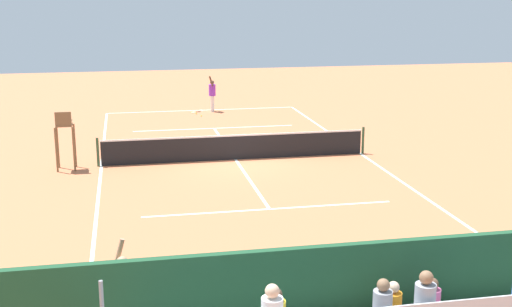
{
  "coord_description": "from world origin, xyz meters",
  "views": [
    {
      "loc": [
        4.05,
        24.38,
        6.29
      ],
      "look_at": [
        0.0,
        4.0,
        1.2
      ],
      "focal_mm": 46.92,
      "sensor_mm": 36.0,
      "label": 1
    }
  ],
  "objects_px": {
    "tennis_net": "(235,147)",
    "umpire_chair": "(65,134)",
    "tennis_racket": "(194,112)",
    "line_judge": "(124,290)",
    "tennis_ball_near": "(201,116)",
    "tennis_ball_far": "(196,114)",
    "tennis_player": "(212,93)",
    "courtside_bench": "(426,293)"
  },
  "relations": [
    {
      "from": "tennis_net",
      "to": "umpire_chair",
      "type": "bearing_deg",
      "value": 2.5
    },
    {
      "from": "tennis_racket",
      "to": "line_judge",
      "type": "xyz_separation_m",
      "value": [
        3.75,
        23.4,
        1.0
      ]
    },
    {
      "from": "umpire_chair",
      "to": "tennis_ball_near",
      "type": "distance_m",
      "value": 11.27
    },
    {
      "from": "tennis_racket",
      "to": "tennis_ball_far",
      "type": "distance_m",
      "value": 0.53
    },
    {
      "from": "tennis_net",
      "to": "tennis_racket",
      "type": "relative_size",
      "value": 17.57
    },
    {
      "from": "tennis_racket",
      "to": "tennis_ball_near",
      "type": "height_order",
      "value": "tennis_ball_near"
    },
    {
      "from": "tennis_net",
      "to": "tennis_player",
      "type": "height_order",
      "value": "tennis_player"
    },
    {
      "from": "tennis_net",
      "to": "tennis_player",
      "type": "distance_m",
      "value": 10.51
    },
    {
      "from": "tennis_net",
      "to": "courtside_bench",
      "type": "distance_m",
      "value": 13.36
    },
    {
      "from": "tennis_net",
      "to": "courtside_bench",
      "type": "relative_size",
      "value": 5.72
    },
    {
      "from": "tennis_ball_near",
      "to": "line_judge",
      "type": "relative_size",
      "value": 0.03
    },
    {
      "from": "tennis_player",
      "to": "tennis_racket",
      "type": "relative_size",
      "value": 3.29
    },
    {
      "from": "umpire_chair",
      "to": "tennis_ball_far",
      "type": "relative_size",
      "value": 32.42
    },
    {
      "from": "umpire_chair",
      "to": "tennis_ball_near",
      "type": "bearing_deg",
      "value": -122.19
    },
    {
      "from": "tennis_net",
      "to": "courtside_bench",
      "type": "bearing_deg",
      "value": 96.57
    },
    {
      "from": "tennis_net",
      "to": "tennis_ball_near",
      "type": "height_order",
      "value": "tennis_net"
    },
    {
      "from": "courtside_bench",
      "to": "umpire_chair",
      "type": "bearing_deg",
      "value": -59.27
    },
    {
      "from": "umpire_chair",
      "to": "tennis_player",
      "type": "xyz_separation_m",
      "value": [
        -6.72,
        -10.75,
        -0.3
      ]
    },
    {
      "from": "tennis_player",
      "to": "line_judge",
      "type": "distance_m",
      "value": 23.95
    },
    {
      "from": "tennis_net",
      "to": "tennis_ball_far",
      "type": "distance_m",
      "value": 9.89
    },
    {
      "from": "courtside_bench",
      "to": "tennis_net",
      "type": "bearing_deg",
      "value": -83.43
    },
    {
      "from": "courtside_bench",
      "to": "tennis_ball_far",
      "type": "height_order",
      "value": "courtside_bench"
    },
    {
      "from": "courtside_bench",
      "to": "tennis_racket",
      "type": "distance_m",
      "value": 23.76
    },
    {
      "from": "courtside_bench",
      "to": "tennis_ball_far",
      "type": "relative_size",
      "value": 27.27
    },
    {
      "from": "tennis_racket",
      "to": "line_judge",
      "type": "bearing_deg",
      "value": 80.9
    },
    {
      "from": "tennis_net",
      "to": "tennis_ball_near",
      "type": "xyz_separation_m",
      "value": [
        0.24,
        -9.2,
        -0.47
      ]
    },
    {
      "from": "tennis_ball_near",
      "to": "tennis_ball_far",
      "type": "xyz_separation_m",
      "value": [
        0.18,
        -0.66,
        0.0
      ]
    },
    {
      "from": "umpire_chair",
      "to": "tennis_net",
      "type": "bearing_deg",
      "value": -177.5
    },
    {
      "from": "courtside_bench",
      "to": "tennis_ball_far",
      "type": "bearing_deg",
      "value": -85.18
    },
    {
      "from": "umpire_chair",
      "to": "tennis_racket",
      "type": "relative_size",
      "value": 3.65
    },
    {
      "from": "umpire_chair",
      "to": "line_judge",
      "type": "xyz_separation_m",
      "value": [
        -1.97,
        12.73,
        -0.3
      ]
    },
    {
      "from": "tennis_net",
      "to": "tennis_ball_far",
      "type": "xyz_separation_m",
      "value": [
        0.42,
        -9.87,
        -0.47
      ]
    },
    {
      "from": "tennis_ball_near",
      "to": "line_judge",
      "type": "xyz_separation_m",
      "value": [
        3.99,
        22.2,
        0.98
      ]
    },
    {
      "from": "courtside_bench",
      "to": "tennis_player",
      "type": "bearing_deg",
      "value": -87.56
    },
    {
      "from": "tennis_ball_far",
      "to": "line_judge",
      "type": "relative_size",
      "value": 0.03
    },
    {
      "from": "courtside_bench",
      "to": "tennis_player",
      "type": "xyz_separation_m",
      "value": [
        1.01,
        -23.75,
        0.46
      ]
    },
    {
      "from": "tennis_ball_far",
      "to": "line_judge",
      "type": "xyz_separation_m",
      "value": [
        3.81,
        22.87,
        0.98
      ]
    },
    {
      "from": "tennis_net",
      "to": "tennis_ball_near",
      "type": "bearing_deg",
      "value": -88.53
    },
    {
      "from": "tennis_net",
      "to": "tennis_ball_far",
      "type": "height_order",
      "value": "tennis_net"
    },
    {
      "from": "tennis_net",
      "to": "tennis_racket",
      "type": "bearing_deg",
      "value": -87.34
    },
    {
      "from": "tennis_ball_near",
      "to": "tennis_racket",
      "type": "bearing_deg",
      "value": -78.33
    },
    {
      "from": "tennis_ball_far",
      "to": "umpire_chair",
      "type": "bearing_deg",
      "value": 60.32
    }
  ]
}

